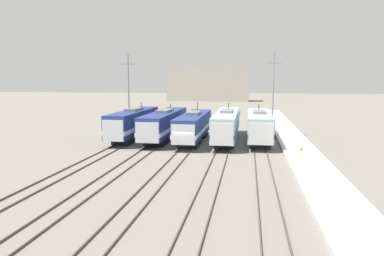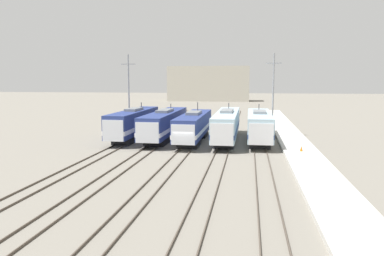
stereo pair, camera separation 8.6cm
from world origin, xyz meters
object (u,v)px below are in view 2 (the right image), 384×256
locomotive_far_left (133,123)px  catenary_tower_right (273,93)px  locomotive_center_left (164,124)px  locomotive_center (193,126)px  locomotive_center_right (227,125)px  locomotive_far_right (259,126)px  traffic_cone (301,149)px  catenary_tower_left (129,92)px

locomotive_far_left → catenary_tower_right: bearing=15.2°
locomotive_center_left → locomotive_center: 4.69m
locomotive_center_left → locomotive_center_right: bearing=-0.4°
locomotive_far_right → locomotive_center: bearing=-172.1°
locomotive_far_left → locomotive_far_right: bearing=0.1°
locomotive_center_right → catenary_tower_right: (6.46, 5.07, 4.24)m
locomotive_center → traffic_cone: locomotive_center is taller
locomotive_far_left → locomotive_center_right: (13.29, 0.29, -0.03)m
catenary_tower_left → locomotive_far_left: bearing=-66.4°
locomotive_far_right → locomotive_center_left: bearing=178.6°
traffic_cone → catenary_tower_left: bearing=151.6°
locomotive_center_left → traffic_cone: locomotive_center_left is taller
locomotive_center_left → catenary_tower_right: 16.68m
locomotive_far_left → locomotive_center: size_ratio=1.00×
locomotive_center_right → catenary_tower_left: (-15.63, 5.07, 4.24)m
traffic_cone → locomotive_far_left: bearing=160.4°
locomotive_center → locomotive_far_right: bearing=7.9°
locomotive_far_left → locomotive_center_left: 4.45m
locomotive_far_right → catenary_tower_left: size_ratio=1.38×
catenary_tower_right → locomotive_center_left: bearing=-161.9°
locomotive_far_right → traffic_cone: locomotive_far_right is taller
locomotive_far_left → locomotive_center_right: bearing=1.2°
locomotive_center → catenary_tower_right: size_ratio=1.40×
locomotive_center_left → locomotive_center: (4.43, -1.54, -0.06)m
locomotive_far_left → locomotive_far_right: (17.73, 0.04, -0.06)m
locomotive_center → traffic_cone: (13.40, -6.75, -1.45)m
catenary_tower_right → traffic_cone: (2.50, -13.30, -5.79)m
locomotive_far_left → locomotive_center_left: locomotive_far_left is taller
locomotive_center_right → traffic_cone: size_ratio=32.73×
locomotive_center → catenary_tower_right: (10.89, 6.54, 4.35)m
catenary_tower_left → catenary_tower_right: bearing=0.0°
catenary_tower_left → traffic_cone: size_ratio=20.52×
locomotive_center → traffic_cone: bearing=-26.8°
locomotive_center → catenary_tower_left: 13.68m
locomotive_center → catenary_tower_right: 13.43m
locomotive_far_right → locomotive_far_left: bearing=-179.9°
locomotive_center_left → locomotive_far_right: locomotive_far_right is taller
locomotive_far_left → catenary_tower_right: catenary_tower_right is taller
locomotive_far_left → catenary_tower_right: (19.76, 5.35, 4.21)m
locomotive_far_left → locomotive_center_right: size_ratio=0.87×
locomotive_center → catenary_tower_left: catenary_tower_left is taller
locomotive_far_right → catenary_tower_left: (-20.06, 5.32, 4.27)m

